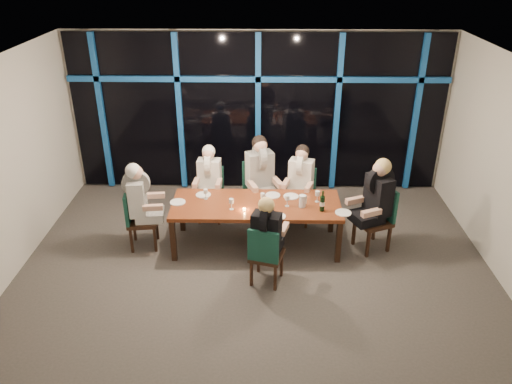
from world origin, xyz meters
TOP-DOWN VIEW (x-y plane):
  - room at (0.00, 0.00)m, footprint 7.04×7.00m
  - window_wall at (0.01, 2.93)m, footprint 6.86×0.43m
  - dining_table at (0.00, 0.80)m, footprint 2.60×1.00m
  - chair_far_left at (-0.80, 1.71)m, footprint 0.46×0.46m
  - chair_far_mid at (0.03, 1.68)m, footprint 0.63×0.63m
  - chair_far_right at (0.75, 1.65)m, footprint 0.56×0.56m
  - chair_end_left at (-1.86, 0.74)m, footprint 0.50×0.50m
  - chair_end_right at (1.89, 0.78)m, footprint 0.64×0.64m
  - chair_near_mid at (0.14, -0.22)m, footprint 0.54×0.54m
  - diner_far_left at (-0.81, 1.63)m, footprint 0.48×0.59m
  - diner_far_mid at (0.06, 1.60)m, footprint 0.64×0.72m
  - diner_far_right at (0.73, 1.57)m, footprint 0.57×0.65m
  - diner_end_left at (-1.78, 0.75)m, footprint 0.63×0.51m
  - diner_end_right at (1.81, 0.75)m, footprint 0.71×0.65m
  - diner_near_mid at (0.16, -0.15)m, footprint 0.54×0.63m
  - plate_far_left at (-0.85, 1.07)m, footprint 0.24×0.24m
  - plate_far_mid at (0.26, 1.07)m, footprint 0.24×0.24m
  - plate_far_right at (0.55, 1.03)m, footprint 0.24×0.24m
  - plate_end_left at (-1.21, 0.81)m, footprint 0.24×0.24m
  - plate_end_right at (1.28, 0.52)m, footprint 0.24×0.24m
  - plate_near_mid at (0.32, 0.39)m, footprint 0.24×0.24m
  - wine_bottle at (0.99, 0.59)m, footprint 0.08×0.08m
  - water_pitcher at (0.70, 0.71)m, footprint 0.12×0.11m
  - tea_light at (-0.18, 0.58)m, footprint 0.05×0.05m
  - wine_glass_a at (-0.37, 0.61)m, footprint 0.07×0.07m
  - wine_glass_b at (0.10, 0.82)m, footprint 0.06×0.06m
  - wine_glass_c at (0.47, 0.72)m, footprint 0.07×0.07m
  - wine_glass_d at (-0.79, 0.94)m, footprint 0.07×0.07m
  - wine_glass_e at (0.94, 0.87)m, footprint 0.07×0.07m

SIDE VIEW (x-z plane):
  - chair_far_left at x=-0.80m, z-range 0.05..0.98m
  - chair_near_mid at x=0.14m, z-range 0.05..0.99m
  - chair_far_right at x=0.75m, z-range 0.06..1.01m
  - chair_end_left at x=-1.86m, z-range 0.06..1.03m
  - chair_end_right at x=1.89m, z-range 0.06..1.10m
  - chair_far_mid at x=0.03m, z-range 0.06..1.11m
  - dining_table at x=0.00m, z-range 0.31..1.06m
  - plate_far_left at x=-0.85m, z-range 0.75..0.76m
  - plate_far_mid at x=0.26m, z-range 0.75..0.76m
  - plate_far_right at x=0.55m, z-range 0.75..0.76m
  - plate_end_left at x=-1.21m, z-range 0.75..0.76m
  - plate_end_right at x=1.28m, z-range 0.75..0.76m
  - plate_near_mid at x=0.32m, z-range 0.75..0.76m
  - tea_light at x=-0.18m, z-range 0.75..0.78m
  - water_pitcher at x=0.70m, z-range 0.75..0.94m
  - wine_glass_b at x=0.10m, z-range 0.79..0.95m
  - wine_glass_d at x=-0.79m, z-range 0.79..0.96m
  - wine_bottle at x=0.99m, z-range 0.71..1.04m
  - wine_glass_a at x=-0.37m, z-range 0.79..0.97m
  - wine_glass_c at x=0.47m, z-range 0.79..0.97m
  - wine_glass_e at x=0.94m, z-range 0.79..0.98m
  - diner_far_left at x=-0.81m, z-range 0.44..1.34m
  - diner_near_mid at x=0.16m, z-range 0.44..1.35m
  - diner_far_right at x=0.73m, z-range 0.45..1.38m
  - diner_end_left at x=-1.78m, z-range 0.46..1.41m
  - diner_end_right at x=1.81m, z-range 0.48..1.50m
  - diner_far_mid at x=0.06m, z-range 0.49..1.52m
  - window_wall at x=0.01m, z-range 0.08..3.02m
  - room at x=0.00m, z-range 0.51..3.53m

